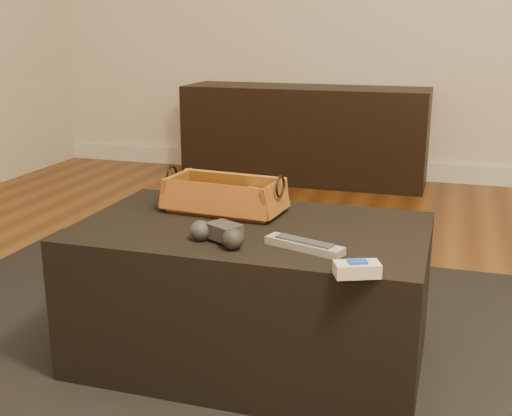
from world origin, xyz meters
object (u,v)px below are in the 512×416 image
(cream_gadget, at_px, (357,269))
(silver_remote, at_px, (304,245))
(media_cabinet, at_px, (305,134))
(wicker_basket, at_px, (224,198))
(game_controller, at_px, (219,233))
(tv_remote, at_px, (217,204))
(ottoman, at_px, (252,293))

(cream_gadget, bearing_deg, silver_remote, 137.69)
(media_cabinet, xyz_separation_m, cream_gadget, (0.75, -2.68, 0.14))
(wicker_basket, height_order, game_controller, wicker_basket)
(game_controller, bearing_deg, tv_remote, 111.82)
(ottoman, bearing_deg, tv_remote, 144.06)
(cream_gadget, bearing_deg, wicker_basket, 138.90)
(ottoman, bearing_deg, cream_gadget, -40.35)
(game_controller, bearing_deg, media_cabinet, 98.10)
(ottoman, distance_m, wicker_basket, 0.31)
(game_controller, bearing_deg, cream_gadget, -17.60)
(ottoman, bearing_deg, wicker_basket, 136.89)
(media_cabinet, bearing_deg, ottoman, -80.55)
(ottoman, bearing_deg, media_cabinet, 99.45)
(tv_remote, xyz_separation_m, wicker_basket, (0.02, 0.01, 0.02))
(tv_remote, bearing_deg, cream_gadget, -39.67)
(wicker_basket, xyz_separation_m, game_controller, (0.09, -0.29, -0.02))
(game_controller, relative_size, cream_gadget, 1.54)
(ottoman, height_order, game_controller, game_controller)
(ottoman, bearing_deg, game_controller, -100.54)
(tv_remote, relative_size, wicker_basket, 0.50)
(ottoman, distance_m, tv_remote, 0.29)
(silver_remote, xyz_separation_m, cream_gadget, (0.16, -0.14, 0.01))
(media_cabinet, relative_size, game_controller, 8.74)
(ottoman, height_order, cream_gadget, cream_gadget)
(media_cabinet, xyz_separation_m, wicker_basket, (0.27, -2.26, 0.17))
(game_controller, height_order, cream_gadget, game_controller)
(media_cabinet, height_order, wicker_basket, media_cabinet)
(wicker_basket, relative_size, cream_gadget, 3.34)
(ottoman, xyz_separation_m, cream_gadget, (0.35, -0.30, 0.23))
(ottoman, height_order, silver_remote, silver_remote)
(media_cabinet, bearing_deg, wicker_basket, -83.18)
(tv_remote, bearing_deg, wicker_basket, 30.87)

